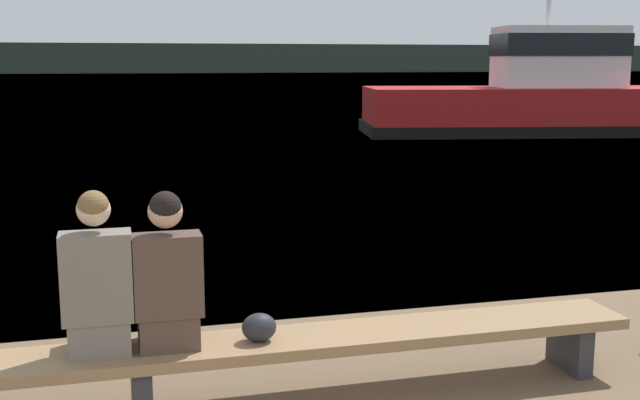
% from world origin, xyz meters
% --- Properties ---
extents(water_surface, '(240.00, 240.00, 0.00)m').
position_xyz_m(water_surface, '(0.00, 124.57, 0.00)').
color(water_surface, '#426B8E').
rests_on(water_surface, ground).
extents(far_shoreline, '(600.00, 12.00, 4.81)m').
position_xyz_m(far_shoreline, '(0.00, 138.45, 2.40)').
color(far_shoreline, '#2D3D2D').
rests_on(far_shoreline, ground).
extents(bench_main, '(6.64, 0.51, 0.43)m').
position_xyz_m(bench_main, '(-0.38, 2.95, 0.35)').
color(bench_main, '#8E6B47').
rests_on(bench_main, ground).
extents(person_left, '(0.42, 0.38, 1.02)m').
position_xyz_m(person_left, '(-0.61, 2.96, 0.87)').
color(person_left, '#70665B').
rests_on(person_left, bench_main).
extents(person_right, '(0.42, 0.38, 1.00)m').
position_xyz_m(person_right, '(-0.19, 2.96, 0.86)').
color(person_right, '#4C382D').
rests_on(person_right, bench_main).
extents(shopping_bag, '(0.22, 0.18, 0.18)m').
position_xyz_m(shopping_bag, '(0.37, 2.92, 0.52)').
color(shopping_bag, '#232328').
rests_on(shopping_bag, bench_main).
extents(tugboat_red, '(11.02, 5.36, 6.63)m').
position_xyz_m(tugboat_red, '(12.27, 19.86, 1.00)').
color(tugboat_red, '#A81919').
rests_on(tugboat_red, water_surface).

